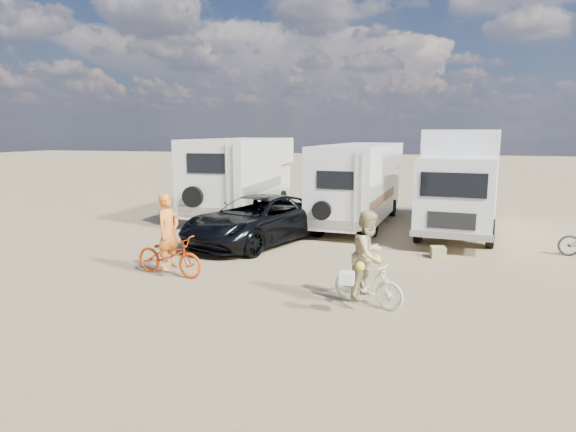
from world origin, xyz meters
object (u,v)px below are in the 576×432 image
(rv_main, at_px, (360,185))
(cooler, at_px, (266,233))
(bike_man, at_px, (169,256))
(rider_woman, at_px, (368,263))
(dark_suv, at_px, (257,220))
(box_truck, at_px, (459,182))
(crate, at_px, (438,252))
(rv_left, at_px, (242,178))
(bike_woman, at_px, (368,283))
(rider_man, at_px, (169,239))

(rv_main, distance_m, cooler, 4.75)
(bike_man, height_order, rider_woman, rider_woman)
(rv_main, bearing_deg, dark_suv, -117.75)
(dark_suv, bearing_deg, bike_man, -82.42)
(box_truck, bearing_deg, dark_suv, -144.19)
(rv_main, bearing_deg, crate, -53.81)
(rv_left, distance_m, rider_woman, 11.81)
(rider_woman, bearing_deg, dark_suv, 62.28)
(rv_main, height_order, bike_woman, rv_main)
(box_truck, bearing_deg, cooler, -148.41)
(rv_main, relative_size, crate, 18.69)
(crate, bearing_deg, dark_suv, 175.44)
(rv_main, relative_size, bike_man, 3.82)
(rv_main, height_order, box_truck, box_truck)
(dark_suv, height_order, bike_woman, dark_suv)
(dark_suv, bearing_deg, cooler, 103.23)
(bike_woman, xyz_separation_m, cooler, (-4.06, 5.62, -0.28))
(bike_woman, xyz_separation_m, crate, (1.52, 4.53, -0.32))
(rider_man, bearing_deg, dark_suv, -2.12)
(crate, bearing_deg, rv_main, 121.32)
(bike_man, bearing_deg, rv_main, -13.04)
(rider_woman, height_order, cooler, rider_woman)
(rider_woman, xyz_separation_m, crate, (1.52, 4.53, -0.75))
(bike_woman, bearing_deg, rv_main, 30.99)
(bike_man, height_order, bike_woman, bike_man)
(bike_woman, relative_size, crate, 4.01)
(rv_left, xyz_separation_m, dark_suv, (2.35, -4.86, -0.89))
(rv_main, height_order, dark_suv, rv_main)
(rv_left, bearing_deg, cooler, -61.31)
(bike_woman, bearing_deg, box_truck, 7.83)
(bike_woman, bearing_deg, rider_man, 102.73)
(rv_main, bearing_deg, rv_left, 178.73)
(bike_man, distance_m, rider_woman, 5.16)
(dark_suv, height_order, crate, dark_suv)
(rv_main, relative_size, rv_left, 0.99)
(rv_left, bearing_deg, rider_man, -82.18)
(rider_man, relative_size, cooler, 3.76)
(bike_man, xyz_separation_m, rider_man, (0.00, 0.00, 0.44))
(box_truck, xyz_separation_m, dark_suv, (-6.40, -3.64, -1.06))
(rv_main, distance_m, bike_woman, 9.45)
(box_truck, distance_m, crate, 4.48)
(box_truck, bearing_deg, bike_man, -127.24)
(rider_man, bearing_deg, cooler, -1.37)
(rider_woman, bearing_deg, cooler, 58.40)
(box_truck, height_order, cooler, box_truck)
(bike_man, relative_size, bike_woman, 1.22)
(cooler, height_order, crate, cooler)
(bike_woman, height_order, rider_man, rider_man)
(bike_woman, bearing_deg, crate, 3.98)
(dark_suv, bearing_deg, rider_woman, -29.94)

